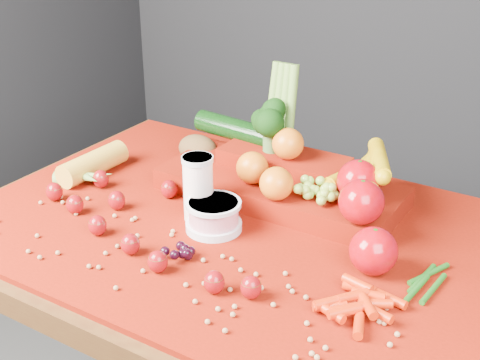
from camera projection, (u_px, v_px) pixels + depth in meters
The scene contains 12 objects.
table at pixel (235, 268), 1.39m from camera, with size 1.10×0.80×0.75m.
red_cloth at pixel (235, 226), 1.34m from camera, with size 1.05×0.75×0.01m, color #760F03.
milk_glass at pixel (198, 186), 1.33m from camera, with size 0.06×0.06×0.14m.
yogurt_bowl at pixel (214, 215), 1.30m from camera, with size 0.11×0.11×0.06m.
strawberry_scatter at pixel (132, 221), 1.30m from camera, with size 0.58×0.28×0.05m.
dark_grape_cluster at pixel (178, 252), 1.22m from camera, with size 0.06×0.05×0.03m, color black, non-canonical shape.
soybean_scatter at pixel (174, 267), 1.19m from camera, with size 0.84×0.24×0.01m, color #AC794A, non-canonical shape.
corn_ear at pixel (87, 173), 1.50m from camera, with size 0.18×0.23×0.06m.
potato at pixel (198, 149), 1.60m from camera, with size 0.10×0.07×0.07m, color #4E331A.
baby_carrot_pile at pixel (352, 301), 1.08m from camera, with size 0.17×0.17×0.03m, color red, non-canonical shape.
green_bean_pile at pixel (427, 283), 1.14m from camera, with size 0.14×0.12×0.01m, color #175012, non-canonical shape.
produce_mound at pixel (295, 175), 1.40m from camera, with size 0.60×0.37×0.27m.
Camera 1 is at (0.63, -0.99, 1.42)m, focal length 50.00 mm.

